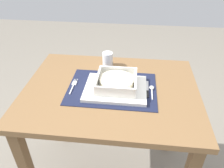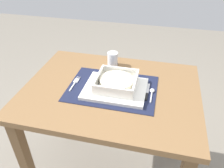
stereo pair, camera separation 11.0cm
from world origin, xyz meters
TOP-DOWN VIEW (x-y plane):
  - dining_table at (0.00, 0.00)m, footprint 0.87×0.67m
  - placemat at (0.01, -0.00)m, footprint 0.44×0.32m
  - serving_plate at (0.03, -0.01)m, footprint 0.30×0.23m
  - porridge_bowl at (0.03, -0.00)m, footprint 0.19×0.19m
  - fork at (-0.19, 0.00)m, footprint 0.02×0.13m
  - spoon at (0.20, 0.01)m, footprint 0.02×0.11m
  - butter_knife at (0.18, -0.00)m, footprint 0.01×0.14m
  - drinking_glass at (-0.04, 0.23)m, footprint 0.06×0.06m

SIDE VIEW (x-z plane):
  - dining_table at x=0.00m, z-range 0.25..0.99m
  - placemat at x=0.01m, z-range 0.74..0.74m
  - fork at x=-0.19m, z-range 0.74..0.75m
  - butter_knife at x=0.18m, z-range 0.74..0.75m
  - spoon at x=0.20m, z-range 0.74..0.75m
  - serving_plate at x=0.03m, z-range 0.74..0.76m
  - drinking_glass at x=-0.04m, z-range 0.73..0.82m
  - porridge_bowl at x=0.03m, z-range 0.75..0.81m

